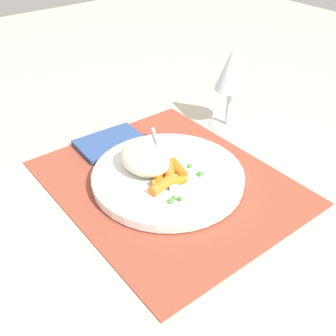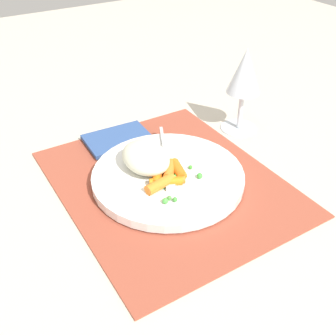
{
  "view_description": "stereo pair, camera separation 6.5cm",
  "coord_description": "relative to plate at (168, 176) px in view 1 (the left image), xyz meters",
  "views": [
    {
      "loc": [
        0.45,
        -0.35,
        0.44
      ],
      "look_at": [
        0.0,
        0.0,
        0.03
      ],
      "focal_mm": 43.91,
      "sensor_mm": 36.0,
      "label": 1
    },
    {
      "loc": [
        0.49,
        -0.3,
        0.44
      ],
      "look_at": [
        0.0,
        0.0,
        0.03
      ],
      "focal_mm": 43.91,
      "sensor_mm": 36.0,
      "label": 2
    }
  ],
  "objects": [
    {
      "name": "plate",
      "position": [
        0.0,
        0.0,
        0.0
      ],
      "size": [
        0.26,
        0.26,
        0.02
      ],
      "primitive_type": "cylinder",
      "color": "white",
      "rests_on": "placemat"
    },
    {
      "name": "placemat",
      "position": [
        0.0,
        0.0,
        -0.01
      ],
      "size": [
        0.43,
        0.35,
        0.01
      ],
      "primitive_type": "cube",
      "color": "#9E4733",
      "rests_on": "ground_plane"
    },
    {
      "name": "rice_mound",
      "position": [
        -0.03,
        -0.02,
        0.03
      ],
      "size": [
        0.1,
        0.08,
        0.04
      ],
      "primitive_type": "ellipsoid",
      "color": "beige",
      "rests_on": "plate"
    },
    {
      "name": "carrot_portion",
      "position": [
        0.02,
        -0.01,
        0.02
      ],
      "size": [
        0.06,
        0.09,
        0.02
      ],
      "color": "orange",
      "rests_on": "plate"
    },
    {
      "name": "ground_plane",
      "position": [
        0.0,
        0.0,
        -0.01
      ],
      "size": [
        2.4,
        2.4,
        0.0
      ],
      "primitive_type": "plane",
      "color": "beige"
    },
    {
      "name": "napkin",
      "position": [
        -0.16,
        -0.02,
        -0.0
      ],
      "size": [
        0.09,
        0.13,
        0.01
      ],
      "primitive_type": "cube",
      "rotation": [
        0.0,
        0.0,
        -0.05
      ],
      "color": "#33518C",
      "rests_on": "placemat"
    },
    {
      "name": "wine_glass",
      "position": [
        -0.08,
        0.23,
        0.11
      ],
      "size": [
        0.08,
        0.08,
        0.17
      ],
      "color": "silver",
      "rests_on": "ground_plane"
    },
    {
      "name": "pea_scatter",
      "position": [
        0.03,
        -0.01,
        0.01
      ],
      "size": [
        0.09,
        0.09,
        0.01
      ],
      "color": "green",
      "rests_on": "plate"
    },
    {
      "name": "fork",
      "position": [
        -0.02,
        0.01,
        0.01
      ],
      "size": [
        0.18,
        0.1,
        0.01
      ],
      "color": "silver",
      "rests_on": "plate"
    }
  ]
}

